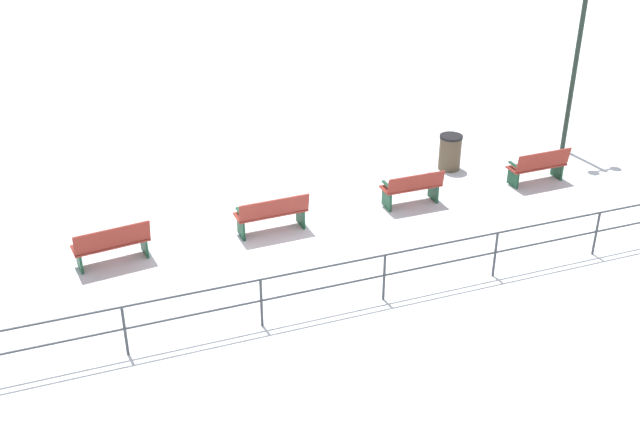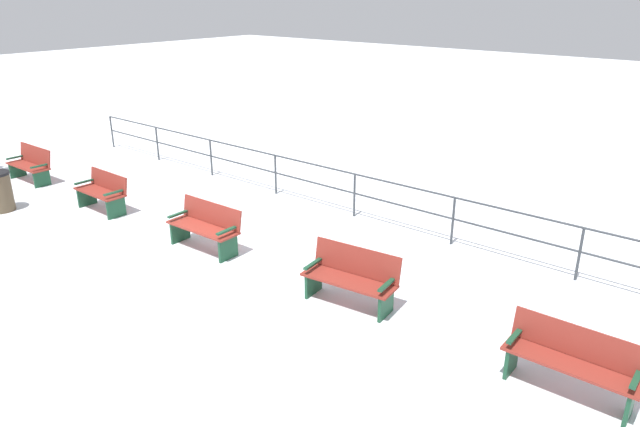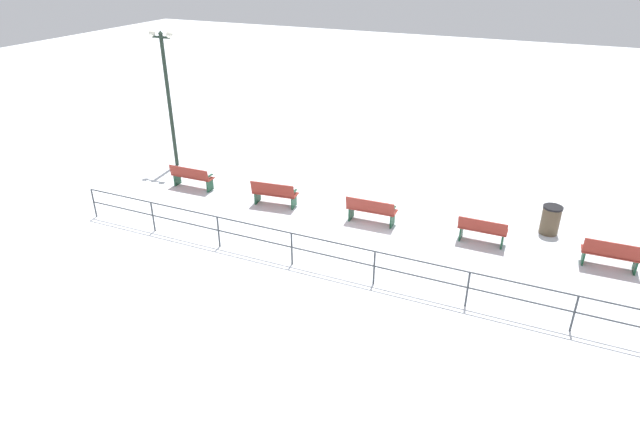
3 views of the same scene
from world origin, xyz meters
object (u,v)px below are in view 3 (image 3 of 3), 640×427
object	(u,v)px
bench_second	(482,230)
bench_fifth	(192,176)
lamppost_middle	(167,85)
trash_bin	(551,220)
bench_nearest	(611,254)
bench_third	(371,210)
bench_fourth	(274,193)

from	to	relation	value
bench_second	bench_fifth	world-z (taller)	bench_fifth
bench_fifth	lamppost_middle	bearing A→B (deg)	48.87
trash_bin	bench_nearest	bearing A→B (deg)	-132.79
trash_bin	lamppost_middle	bearing A→B (deg)	89.96
bench_fifth	trash_bin	size ratio (longest dim) A/B	1.79
bench_third	lamppost_middle	world-z (taller)	lamppost_middle
lamppost_middle	bench_nearest	bearing A→B (deg)	-95.51
bench_fifth	bench_fourth	bearing A→B (deg)	-92.05
bench_second	lamppost_middle	xyz separation A→B (m)	(1.51, 12.27, 2.79)
bench_third	lamppost_middle	size ratio (longest dim) A/B	0.30
bench_fifth	trash_bin	world-z (taller)	trash_bin
bench_fourth	trash_bin	bearing A→B (deg)	-85.56
bench_nearest	bench_fifth	bearing A→B (deg)	89.36
bench_second	bench_third	size ratio (longest dim) A/B	0.89
bench_nearest	bench_fourth	size ratio (longest dim) A/B	0.94
bench_third	trash_bin	distance (m)	5.48
bench_nearest	bench_fourth	world-z (taller)	bench_fourth
lamppost_middle	trash_bin	xyz separation A→B (m)	(-0.01, -14.08, -2.79)
bench_second	bench_fourth	size ratio (longest dim) A/B	0.89
bench_fifth	lamppost_middle	distance (m)	3.79
bench_second	trash_bin	distance (m)	2.35
lamppost_middle	bench_third	bearing A→B (deg)	-100.41
bench_nearest	bench_second	world-z (taller)	bench_nearest
bench_second	bench_fifth	bearing A→B (deg)	90.69
bench_fifth	bench_nearest	bearing A→B (deg)	-90.34
bench_fourth	trash_bin	world-z (taller)	trash_bin
bench_nearest	lamppost_middle	xyz separation A→B (m)	(1.51, 15.70, 2.78)
bench_second	bench_third	world-z (taller)	bench_third
bench_second	bench_fifth	distance (m)	10.30
lamppost_middle	trash_bin	bearing A→B (deg)	-90.04
bench_second	bench_fifth	size ratio (longest dim) A/B	0.86
bench_second	lamppost_middle	bearing A→B (deg)	82.81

